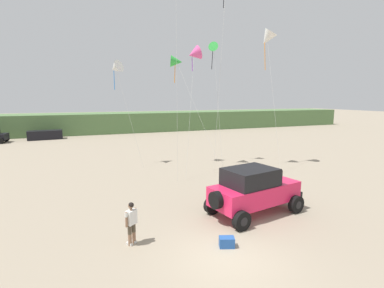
% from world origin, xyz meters
% --- Properties ---
extents(ground_plane, '(220.00, 220.00, 0.00)m').
position_xyz_m(ground_plane, '(0.00, 0.00, 0.00)').
color(ground_plane, gray).
extents(dune_ridge, '(90.00, 6.85, 3.07)m').
position_xyz_m(dune_ridge, '(-0.73, 39.90, 1.54)').
color(dune_ridge, '#567A47').
rests_on(dune_ridge, ground_plane).
extents(jeep, '(5.01, 3.16, 2.26)m').
position_xyz_m(jeep, '(2.95, 3.00, 1.20)').
color(jeep, '#EA2151').
rests_on(jeep, ground_plane).
extents(person_watching, '(0.52, 0.46, 1.67)m').
position_xyz_m(person_watching, '(-2.99, 2.15, 0.94)').
color(person_watching, '#8C664C').
rests_on(person_watching, ground_plane).
extents(cooler_box, '(0.65, 0.52, 0.38)m').
position_xyz_m(cooler_box, '(0.28, 0.67, 0.19)').
color(cooler_box, '#23519E').
rests_on(cooler_box, ground_plane).
extents(distant_sedan, '(4.33, 2.05, 1.20)m').
position_xyz_m(distant_sedan, '(-9.05, 34.33, 0.60)').
color(distant_sedan, black).
rests_on(distant_sedan, ground_plane).
extents(kite_purple_stunt, '(2.60, 4.08, 9.46)m').
position_xyz_m(kite_purple_stunt, '(3.91, 13.15, 8.84)').
color(kite_purple_stunt, '#E04C93').
rests_on(kite_purple_stunt, ground_plane).
extents(kite_blue_swept, '(2.76, 4.98, 8.93)m').
position_xyz_m(kite_blue_swept, '(2.89, 14.36, 8.35)').
color(kite_blue_swept, green).
rests_on(kite_blue_swept, ground_plane).
extents(kite_white_parafoil, '(1.14, 3.04, 9.97)m').
position_xyz_m(kite_white_parafoil, '(5.98, 13.93, 9.50)').
color(kite_white_parafoil, green).
rests_on(kite_white_parafoil, ground_plane).
extents(kite_pink_ribbon, '(2.27, 2.64, 8.52)m').
position_xyz_m(kite_pink_ribbon, '(-1.72, 15.68, 7.82)').
color(kite_pink_ribbon, white).
rests_on(kite_pink_ribbon, ground_plane).
extents(kite_black_sled, '(1.45, 3.53, 10.86)m').
position_xyz_m(kite_black_sled, '(9.32, 11.38, 10.06)').
color(kite_black_sled, white).
rests_on(kite_black_sled, ground_plane).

